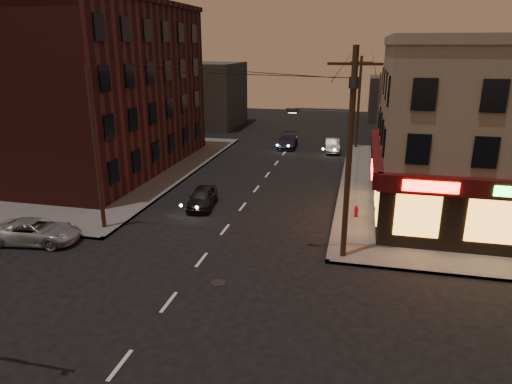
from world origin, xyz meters
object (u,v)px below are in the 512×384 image
(suv_cross, at_px, (36,231))
(sedan_far, at_px, (287,141))
(fire_hydrant, at_px, (356,211))
(sedan_near, at_px, (202,197))
(sedan_mid, at_px, (332,145))

(suv_cross, distance_m, sedan_far, 28.36)
(suv_cross, xyz_separation_m, sedan_far, (9.21, 26.82, 0.02))
(fire_hydrant, bearing_deg, suv_cross, -155.90)
(sedan_near, xyz_separation_m, sedan_mid, (7.13, 18.39, -0.01))
(suv_cross, height_order, fire_hydrant, suv_cross)
(sedan_near, distance_m, sedan_mid, 19.73)
(sedan_far, height_order, fire_hydrant, sedan_far)
(sedan_far, bearing_deg, suv_cross, -111.69)
(sedan_mid, distance_m, sedan_far, 4.79)
(suv_cross, distance_m, sedan_mid, 29.31)
(sedan_mid, xyz_separation_m, sedan_far, (-4.68, 1.01, 0.02))
(suv_cross, relative_size, sedan_far, 1.02)
(suv_cross, bearing_deg, fire_hydrant, -72.96)
(suv_cross, height_order, sedan_mid, suv_cross)
(sedan_mid, bearing_deg, fire_hydrant, -87.47)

